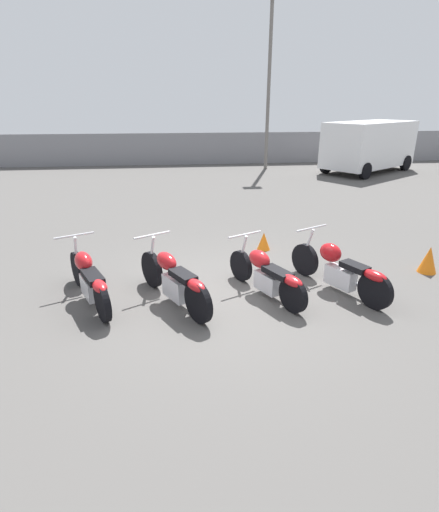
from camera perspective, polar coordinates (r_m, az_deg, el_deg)
name	(u,v)px	position (r m, az deg, el deg)	size (l,w,h in m)	color
ground_plane	(221,295)	(6.97, 0.18, -5.56)	(60.00, 60.00, 0.00)	#514F4C
fence_back	(187,149)	(21.48, -4.63, 15.01)	(40.00, 0.04, 1.59)	gray
light_pole_left	(269,71)	(20.07, 7.14, 24.80)	(0.70, 0.35, 7.45)	slate
motorcycle_slot_0	(89,279)	(6.90, -18.15, -3.11)	(1.10, 1.98, 0.99)	black
motorcycle_slot_1	(174,280)	(6.54, -6.47, -3.41)	(1.21, 1.96, 1.02)	black
motorcycle_slot_2	(267,275)	(6.82, 6.81, -2.64)	(1.07, 1.84, 0.95)	black
motorcycle_slot_3	(340,269)	(7.24, 16.79, -1.83)	(1.18, 2.02, 0.99)	black
parked_van	(369,144)	(20.31, 20.63, 14.69)	(5.12, 4.39, 2.25)	white
traffic_cone_near	(429,260)	(8.76, 27.71, -0.46)	(0.35, 0.35, 0.53)	orange
traffic_cone_far	(264,241)	(9.02, 6.33, 2.13)	(0.30, 0.30, 0.40)	orange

